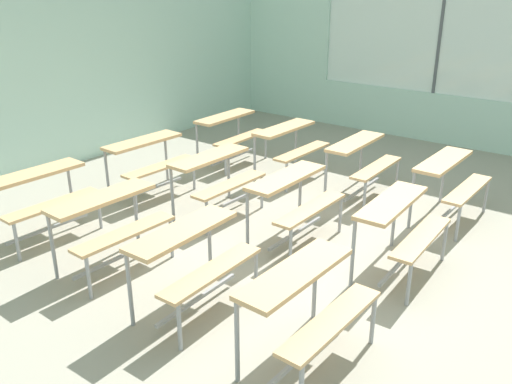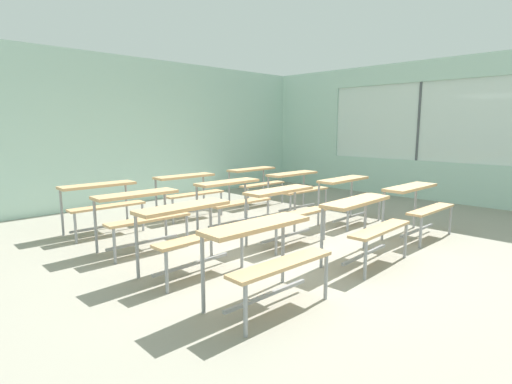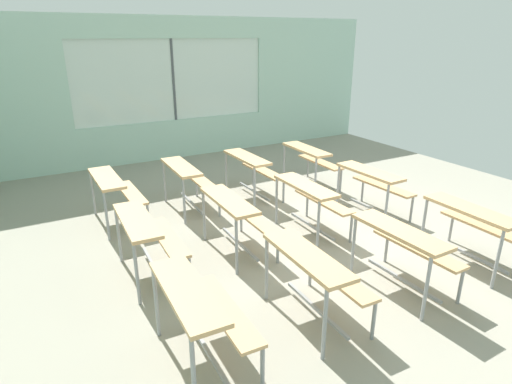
{
  "view_description": "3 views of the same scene",
  "coord_description": "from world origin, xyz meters",
  "px_view_note": "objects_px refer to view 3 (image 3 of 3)",
  "views": [
    {
      "loc": [
        -4.24,
        -2.66,
        2.74
      ],
      "look_at": [
        0.28,
        0.77,
        0.45
      ],
      "focal_mm": 37.81,
      "sensor_mm": 36.0,
      "label": 1
    },
    {
      "loc": [
        -3.8,
        -3.3,
        1.6
      ],
      "look_at": [
        -0.21,
        0.33,
        0.76
      ],
      "focal_mm": 28.0,
      "sensor_mm": 36.0,
      "label": 2
    },
    {
      "loc": [
        -4.05,
        3.56,
        2.61
      ],
      "look_at": [
        0.94,
        0.74,
        0.49
      ],
      "focal_mm": 29.75,
      "sensor_mm": 36.0,
      "label": 3
    }
  ],
  "objects_px": {
    "desk_bench_r1c2": "(252,165)",
    "desk_bench_r0c2": "(311,157)",
    "desk_bench_r2c2": "(188,176)",
    "desk_bench_r0c1": "(374,181)",
    "desk_bench_r2c0": "(316,268)",
    "desk_bench_r2c1": "(237,211)",
    "desk_bench_r1c1": "(312,195)",
    "desk_bench_r3c1": "(148,231)",
    "desk_bench_r0c0": "(475,220)",
    "desk_bench_r3c0": "(201,305)",
    "desk_bench_r3c2": "(115,187)",
    "desk_bench_r1c0": "(406,242)"
  },
  "relations": [
    {
      "from": "desk_bench_r2c0",
      "to": "desk_bench_r0c2",
      "type": "bearing_deg",
      "value": -33.8
    },
    {
      "from": "desk_bench_r2c1",
      "to": "desk_bench_r2c2",
      "type": "distance_m",
      "value": 1.62
    },
    {
      "from": "desk_bench_r0c0",
      "to": "desk_bench_r3c0",
      "type": "height_order",
      "value": "same"
    },
    {
      "from": "desk_bench_r1c1",
      "to": "desk_bench_r3c0",
      "type": "xyz_separation_m",
      "value": [
        -1.58,
        2.27,
        0.0
      ]
    },
    {
      "from": "desk_bench_r1c0",
      "to": "desk_bench_r3c1",
      "type": "distance_m",
      "value": 2.8
    },
    {
      "from": "desk_bench_r2c1",
      "to": "desk_bench_r3c1",
      "type": "bearing_deg",
      "value": 93.24
    },
    {
      "from": "desk_bench_r1c1",
      "to": "desk_bench_r1c2",
      "type": "relative_size",
      "value": 1.0
    },
    {
      "from": "desk_bench_r0c0",
      "to": "desk_bench_r1c1",
      "type": "relative_size",
      "value": 1.01
    },
    {
      "from": "desk_bench_r0c0",
      "to": "desk_bench_r3c2",
      "type": "bearing_deg",
      "value": 48.08
    },
    {
      "from": "desk_bench_r3c0",
      "to": "desk_bench_r3c1",
      "type": "height_order",
      "value": "same"
    },
    {
      "from": "desk_bench_r2c0",
      "to": "desk_bench_r2c1",
      "type": "relative_size",
      "value": 1.01
    },
    {
      "from": "desk_bench_r1c2",
      "to": "desk_bench_r3c2",
      "type": "distance_m",
      "value": 2.24
    },
    {
      "from": "desk_bench_r0c1",
      "to": "desk_bench_r2c0",
      "type": "xyz_separation_m",
      "value": [
        -1.62,
        2.3,
        0.0
      ]
    },
    {
      "from": "desk_bench_r0c0",
      "to": "desk_bench_r0c2",
      "type": "xyz_separation_m",
      "value": [
        3.2,
        0.03,
        0.0
      ]
    },
    {
      "from": "desk_bench_r0c2",
      "to": "desk_bench_r2c2",
      "type": "distance_m",
      "value": 2.31
    },
    {
      "from": "desk_bench_r0c0",
      "to": "desk_bench_r2c0",
      "type": "distance_m",
      "value": 2.29
    },
    {
      "from": "desk_bench_r1c2",
      "to": "desk_bench_r2c2",
      "type": "distance_m",
      "value": 1.13
    },
    {
      "from": "desk_bench_r0c1",
      "to": "desk_bench_r2c1",
      "type": "relative_size",
      "value": 1.01
    },
    {
      "from": "desk_bench_r2c1",
      "to": "desk_bench_r2c2",
      "type": "bearing_deg",
      "value": 2.07
    },
    {
      "from": "desk_bench_r0c0",
      "to": "desk_bench_r0c2",
      "type": "bearing_deg",
      "value": 2.12
    },
    {
      "from": "desk_bench_r0c2",
      "to": "desk_bench_r1c0",
      "type": "height_order",
      "value": "same"
    },
    {
      "from": "desk_bench_r0c0",
      "to": "desk_bench_r0c2",
      "type": "height_order",
      "value": "same"
    },
    {
      "from": "desk_bench_r1c0",
      "to": "desk_bench_r2c0",
      "type": "distance_m",
      "value": 1.14
    },
    {
      "from": "desk_bench_r1c2",
      "to": "desk_bench_r1c0",
      "type": "bearing_deg",
      "value": -179.9
    },
    {
      "from": "desk_bench_r1c2",
      "to": "desk_bench_r0c2",
      "type": "bearing_deg",
      "value": -93.23
    },
    {
      "from": "desk_bench_r1c0",
      "to": "desk_bench_r2c2",
      "type": "xyz_separation_m",
      "value": [
        3.26,
        1.18,
        0.0
      ]
    },
    {
      "from": "desk_bench_r2c2",
      "to": "desk_bench_r2c1",
      "type": "bearing_deg",
      "value": -177.5
    },
    {
      "from": "desk_bench_r0c0",
      "to": "desk_bench_r3c0",
      "type": "bearing_deg",
      "value": 91.05
    },
    {
      "from": "desk_bench_r2c1",
      "to": "desk_bench_r3c2",
      "type": "bearing_deg",
      "value": 35.95
    },
    {
      "from": "desk_bench_r1c1",
      "to": "desk_bench_r3c1",
      "type": "xyz_separation_m",
      "value": [
        -0.02,
        2.26,
        0.0
      ]
    },
    {
      "from": "desk_bench_r0c0",
      "to": "desk_bench_r1c2",
      "type": "relative_size",
      "value": 1.01
    },
    {
      "from": "desk_bench_r0c2",
      "to": "desk_bench_r2c0",
      "type": "height_order",
      "value": "same"
    },
    {
      "from": "desk_bench_r2c0",
      "to": "desk_bench_r3c2",
      "type": "height_order",
      "value": "same"
    },
    {
      "from": "desk_bench_r3c1",
      "to": "desk_bench_r1c2",
      "type": "bearing_deg",
      "value": -51.33
    },
    {
      "from": "desk_bench_r0c2",
      "to": "desk_bench_r1c1",
      "type": "relative_size",
      "value": 1.01
    },
    {
      "from": "desk_bench_r0c1",
      "to": "desk_bench_r3c0",
      "type": "xyz_separation_m",
      "value": [
        -1.63,
        3.46,
        0.0
      ]
    },
    {
      "from": "desk_bench_r0c2",
      "to": "desk_bench_r1c1",
      "type": "bearing_deg",
      "value": 145.0
    },
    {
      "from": "desk_bench_r2c0",
      "to": "desk_bench_r3c0",
      "type": "relative_size",
      "value": 1.0
    },
    {
      "from": "desk_bench_r1c2",
      "to": "desk_bench_r3c2",
      "type": "relative_size",
      "value": 1.0
    },
    {
      "from": "desk_bench_r0c2",
      "to": "desk_bench_r1c2",
      "type": "distance_m",
      "value": 1.17
    },
    {
      "from": "desk_bench_r0c1",
      "to": "desk_bench_r1c0",
      "type": "height_order",
      "value": "same"
    },
    {
      "from": "desk_bench_r0c0",
      "to": "desk_bench_r2c1",
      "type": "distance_m",
      "value": 2.83
    },
    {
      "from": "desk_bench_r0c0",
      "to": "desk_bench_r1c2",
      "type": "xyz_separation_m",
      "value": [
        3.25,
        1.2,
        0.0
      ]
    },
    {
      "from": "desk_bench_r0c2",
      "to": "desk_bench_r2c2",
      "type": "bearing_deg",
      "value": 89.5
    },
    {
      "from": "desk_bench_r2c1",
      "to": "desk_bench_r2c2",
      "type": "height_order",
      "value": "same"
    },
    {
      "from": "desk_bench_r0c1",
      "to": "desk_bench_r2c0",
      "type": "relative_size",
      "value": 1.0
    },
    {
      "from": "desk_bench_r2c1",
      "to": "desk_bench_r3c0",
      "type": "height_order",
      "value": "same"
    },
    {
      "from": "desk_bench_r0c0",
      "to": "desk_bench_r0c1",
      "type": "relative_size",
      "value": 1.0
    },
    {
      "from": "desk_bench_r0c2",
      "to": "desk_bench_r2c0",
      "type": "xyz_separation_m",
      "value": [
        -3.15,
        2.26,
        0.0
      ]
    },
    {
      "from": "desk_bench_r1c0",
      "to": "desk_bench_r3c1",
      "type": "height_order",
      "value": "same"
    }
  ]
}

